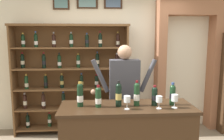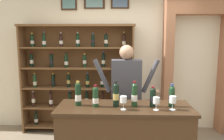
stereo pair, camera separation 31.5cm
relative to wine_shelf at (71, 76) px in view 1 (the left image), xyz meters
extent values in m
cube|color=beige|center=(0.86, 0.26, 0.50)|extent=(12.00, 0.16, 3.19)
cube|color=#382316|center=(-0.17, 0.17, 1.39)|extent=(0.30, 0.02, 0.29)
cube|color=slate|center=(-0.17, 0.15, 1.39)|extent=(0.24, 0.01, 0.23)
cube|color=#382316|center=(0.31, 0.17, 1.39)|extent=(0.40, 0.02, 0.24)
cube|color=#689196|center=(0.31, 0.15, 1.39)|extent=(0.32, 0.01, 0.20)
cube|color=#382316|center=(0.80, 0.17, 1.39)|extent=(0.35, 0.02, 0.24)
cube|color=slate|center=(0.80, 0.15, 1.39)|extent=(0.28, 0.01, 0.19)
cube|color=brown|center=(-1.04, -0.04, -0.07)|extent=(0.03, 0.34, 2.06)
cube|color=brown|center=(1.04, -0.04, -0.07)|extent=(0.03, 0.34, 2.06)
cube|color=brown|center=(0.00, 0.12, -0.07)|extent=(2.12, 0.02, 2.06)
cube|color=brown|center=(0.00, -0.04, -0.99)|extent=(2.06, 0.32, 0.02)
cylinder|color=black|center=(-0.84, -0.04, -0.88)|extent=(0.07, 0.07, 0.21)
sphere|color=black|center=(-0.84, -0.04, -0.77)|extent=(0.07, 0.07, 0.07)
cylinder|color=black|center=(-0.84, -0.04, -0.73)|extent=(0.03, 0.03, 0.08)
cylinder|color=black|center=(-0.84, -0.04, -0.70)|extent=(0.03, 0.03, 0.03)
cylinder|color=silver|center=(-0.84, -0.04, -0.90)|extent=(0.07, 0.07, 0.07)
cylinder|color=#19381E|center=(-0.44, -0.01, -0.88)|extent=(0.07, 0.07, 0.20)
sphere|color=#19381E|center=(-0.44, -0.01, -0.77)|extent=(0.07, 0.07, 0.07)
cylinder|color=#19381E|center=(-0.44, -0.01, -0.74)|extent=(0.03, 0.03, 0.08)
cylinder|color=maroon|center=(-0.44, -0.01, -0.71)|extent=(0.03, 0.03, 0.03)
cylinder|color=silver|center=(-0.44, -0.01, -0.87)|extent=(0.07, 0.07, 0.06)
cylinder|color=black|center=(0.00, -0.03, -0.87)|extent=(0.07, 0.07, 0.22)
sphere|color=black|center=(0.00, -0.03, -0.75)|extent=(0.07, 0.07, 0.07)
cylinder|color=black|center=(0.00, -0.03, -0.72)|extent=(0.03, 0.03, 0.08)
cylinder|color=black|center=(0.00, -0.03, -0.69)|extent=(0.04, 0.04, 0.03)
cylinder|color=silver|center=(0.00, -0.03, -0.86)|extent=(0.07, 0.07, 0.07)
cylinder|color=black|center=(0.40, -0.05, -0.87)|extent=(0.07, 0.07, 0.21)
sphere|color=black|center=(0.40, -0.05, -0.76)|extent=(0.07, 0.07, 0.07)
cylinder|color=black|center=(0.40, -0.05, -0.72)|extent=(0.03, 0.03, 0.08)
cylinder|color=#B79338|center=(0.40, -0.05, -0.69)|extent=(0.03, 0.03, 0.03)
cylinder|color=silver|center=(0.40, -0.05, -0.88)|extent=(0.07, 0.07, 0.07)
cylinder|color=#19381E|center=(0.84, -0.03, -0.88)|extent=(0.07, 0.07, 0.20)
sphere|color=#19381E|center=(0.84, -0.03, -0.77)|extent=(0.07, 0.07, 0.07)
cylinder|color=#19381E|center=(0.84, -0.03, -0.74)|extent=(0.03, 0.03, 0.07)
cylinder|color=maroon|center=(0.84, -0.03, -0.71)|extent=(0.03, 0.03, 0.03)
cylinder|color=beige|center=(0.84, -0.03, -0.89)|extent=(0.07, 0.07, 0.07)
cube|color=brown|center=(0.00, -0.04, -0.61)|extent=(2.06, 0.32, 0.03)
cylinder|color=black|center=(-0.86, -0.08, -0.48)|extent=(0.07, 0.07, 0.23)
sphere|color=black|center=(-0.86, -0.08, -0.36)|extent=(0.07, 0.07, 0.07)
cylinder|color=black|center=(-0.86, -0.08, -0.33)|extent=(0.03, 0.03, 0.07)
cylinder|color=#99999E|center=(-0.86, -0.08, -0.30)|extent=(0.04, 0.04, 0.03)
cylinder|color=beige|center=(-0.86, -0.08, -0.48)|extent=(0.07, 0.07, 0.07)
cylinder|color=black|center=(-0.52, -0.07, -0.48)|extent=(0.07, 0.07, 0.24)
sphere|color=black|center=(-0.52, -0.07, -0.35)|extent=(0.07, 0.07, 0.07)
cylinder|color=black|center=(-0.52, -0.07, -0.32)|extent=(0.03, 0.03, 0.07)
cylinder|color=black|center=(-0.52, -0.07, -0.30)|extent=(0.03, 0.03, 0.03)
cylinder|color=silver|center=(-0.52, -0.07, -0.50)|extent=(0.07, 0.07, 0.08)
cylinder|color=black|center=(-0.15, -0.07, -0.47)|extent=(0.07, 0.07, 0.25)
sphere|color=black|center=(-0.15, -0.07, -0.34)|extent=(0.07, 0.07, 0.07)
cylinder|color=black|center=(-0.15, -0.07, -0.31)|extent=(0.03, 0.03, 0.07)
cylinder|color=navy|center=(-0.15, -0.07, -0.29)|extent=(0.04, 0.04, 0.03)
cylinder|color=silver|center=(-0.15, -0.07, -0.49)|extent=(0.07, 0.07, 0.08)
cylinder|color=black|center=(0.17, -0.04, -0.47)|extent=(0.07, 0.07, 0.25)
sphere|color=black|center=(0.17, -0.04, -0.35)|extent=(0.07, 0.07, 0.07)
cylinder|color=black|center=(0.17, -0.04, -0.31)|extent=(0.03, 0.03, 0.08)
cylinder|color=navy|center=(0.17, -0.04, -0.28)|extent=(0.03, 0.03, 0.03)
cylinder|color=silver|center=(0.17, -0.04, -0.48)|extent=(0.07, 0.07, 0.08)
cylinder|color=black|center=(0.48, -0.05, -0.48)|extent=(0.07, 0.07, 0.24)
sphere|color=black|center=(0.48, -0.05, -0.35)|extent=(0.07, 0.07, 0.07)
cylinder|color=black|center=(0.48, -0.05, -0.32)|extent=(0.03, 0.03, 0.07)
cylinder|color=black|center=(0.48, -0.05, -0.30)|extent=(0.03, 0.03, 0.03)
cylinder|color=beige|center=(0.48, -0.05, -0.50)|extent=(0.07, 0.07, 0.08)
cylinder|color=black|center=(0.85, -0.04, -0.48)|extent=(0.07, 0.07, 0.24)
sphere|color=black|center=(0.85, -0.04, -0.35)|extent=(0.07, 0.07, 0.07)
cylinder|color=black|center=(0.85, -0.04, -0.33)|extent=(0.03, 0.03, 0.06)
cylinder|color=maroon|center=(0.85, -0.04, -0.31)|extent=(0.04, 0.04, 0.03)
cylinder|color=silver|center=(0.85, -0.04, -0.48)|extent=(0.07, 0.07, 0.08)
cube|color=brown|center=(0.00, -0.04, -0.23)|extent=(2.06, 0.32, 0.02)
cylinder|color=#19381E|center=(-0.81, -0.08, -0.11)|extent=(0.07, 0.07, 0.21)
sphere|color=#19381E|center=(-0.81, -0.08, 0.00)|extent=(0.07, 0.07, 0.07)
cylinder|color=#19381E|center=(-0.81, -0.08, 0.03)|extent=(0.03, 0.03, 0.06)
cylinder|color=#B79338|center=(-0.81, -0.08, 0.05)|extent=(0.03, 0.03, 0.03)
cylinder|color=beige|center=(-0.81, -0.08, -0.14)|extent=(0.07, 0.07, 0.07)
cylinder|color=black|center=(-0.48, -0.02, -0.11)|extent=(0.07, 0.07, 0.20)
sphere|color=black|center=(-0.48, -0.02, -0.01)|extent=(0.07, 0.07, 0.07)
cylinder|color=black|center=(-0.48, -0.02, 0.02)|extent=(0.03, 0.03, 0.06)
cylinder|color=#B79338|center=(-0.48, -0.02, 0.04)|extent=(0.03, 0.03, 0.03)
cylinder|color=black|center=(-0.48, -0.02, -0.14)|extent=(0.07, 0.07, 0.07)
cylinder|color=black|center=(-0.17, -0.05, -0.11)|extent=(0.07, 0.07, 0.20)
sphere|color=black|center=(-0.17, -0.05, -0.01)|extent=(0.07, 0.07, 0.07)
cylinder|color=black|center=(-0.17, -0.05, 0.02)|extent=(0.03, 0.03, 0.07)
cylinder|color=#B79338|center=(-0.17, -0.05, 0.05)|extent=(0.03, 0.03, 0.03)
cylinder|color=tan|center=(-0.17, -0.05, -0.11)|extent=(0.07, 0.07, 0.07)
cylinder|color=black|center=(0.19, -0.07, -0.11)|extent=(0.07, 0.07, 0.20)
sphere|color=black|center=(0.19, -0.07, -0.01)|extent=(0.07, 0.07, 0.07)
cylinder|color=black|center=(0.19, -0.07, 0.03)|extent=(0.03, 0.03, 0.08)
cylinder|color=navy|center=(0.19, -0.07, 0.06)|extent=(0.03, 0.03, 0.03)
cylinder|color=tan|center=(0.19, -0.07, -0.12)|extent=(0.07, 0.07, 0.07)
cylinder|color=black|center=(0.47, -0.05, -0.12)|extent=(0.07, 0.07, 0.19)
sphere|color=black|center=(0.47, -0.05, -0.02)|extent=(0.07, 0.07, 0.07)
cylinder|color=black|center=(0.47, -0.05, 0.01)|extent=(0.03, 0.03, 0.06)
cylinder|color=maroon|center=(0.47, -0.05, 0.03)|extent=(0.03, 0.03, 0.03)
cylinder|color=silver|center=(0.47, -0.05, -0.12)|extent=(0.07, 0.07, 0.06)
cylinder|color=#19381E|center=(0.84, -0.06, -0.12)|extent=(0.07, 0.07, 0.19)
sphere|color=#19381E|center=(0.84, -0.06, -0.02)|extent=(0.07, 0.07, 0.07)
cylinder|color=#19381E|center=(0.84, -0.06, 0.01)|extent=(0.02, 0.02, 0.08)
cylinder|color=#B79338|center=(0.84, -0.06, 0.04)|extent=(0.03, 0.03, 0.03)
cylinder|color=tan|center=(0.84, -0.06, -0.12)|extent=(0.07, 0.07, 0.06)
cube|color=brown|center=(0.00, -0.04, 0.15)|extent=(2.06, 0.32, 0.02)
cylinder|color=black|center=(-0.88, -0.02, 0.27)|extent=(0.07, 0.07, 0.21)
sphere|color=black|center=(-0.88, -0.02, 0.38)|extent=(0.07, 0.07, 0.07)
cylinder|color=black|center=(-0.88, -0.02, 0.42)|extent=(0.03, 0.03, 0.08)
cylinder|color=maroon|center=(-0.88, -0.02, 0.44)|extent=(0.04, 0.04, 0.03)
cylinder|color=beige|center=(-0.88, -0.02, 0.27)|extent=(0.07, 0.07, 0.07)
cylinder|color=black|center=(-0.48, -0.06, 0.27)|extent=(0.07, 0.07, 0.21)
sphere|color=black|center=(-0.48, -0.06, 0.39)|extent=(0.07, 0.07, 0.07)
cylinder|color=black|center=(-0.48, -0.06, 0.42)|extent=(0.03, 0.03, 0.08)
cylinder|color=maroon|center=(-0.48, -0.06, 0.45)|extent=(0.04, 0.04, 0.03)
cylinder|color=black|center=(-0.48, -0.06, 0.27)|extent=(0.07, 0.07, 0.07)
cylinder|color=black|center=(-0.21, -0.05, 0.27)|extent=(0.07, 0.07, 0.20)
sphere|color=black|center=(-0.21, -0.05, 0.37)|extent=(0.07, 0.07, 0.07)
cylinder|color=black|center=(-0.21, -0.05, 0.41)|extent=(0.03, 0.03, 0.08)
cylinder|color=black|center=(-0.21, -0.05, 0.44)|extent=(0.03, 0.03, 0.03)
cylinder|color=silver|center=(-0.21, -0.05, 0.24)|extent=(0.07, 0.07, 0.06)
cylinder|color=#19381E|center=(0.14, -0.01, 0.27)|extent=(0.07, 0.07, 0.20)
sphere|color=#19381E|center=(0.14, -0.01, 0.37)|extent=(0.07, 0.07, 0.07)
cylinder|color=#19381E|center=(0.14, -0.01, 0.40)|extent=(0.03, 0.03, 0.06)
cylinder|color=#B79338|center=(0.14, -0.01, 0.42)|extent=(0.04, 0.04, 0.03)
cylinder|color=silver|center=(0.14, -0.01, 0.26)|extent=(0.07, 0.07, 0.06)
cylinder|color=black|center=(0.49, 0.00, 0.28)|extent=(0.07, 0.07, 0.22)
sphere|color=black|center=(0.49, 0.00, 0.39)|extent=(0.07, 0.07, 0.07)
cylinder|color=black|center=(0.49, 0.00, 0.42)|extent=(0.03, 0.03, 0.07)
cylinder|color=navy|center=(0.49, 0.00, 0.45)|extent=(0.03, 0.03, 0.03)
cylinder|color=beige|center=(0.49, 0.00, 0.27)|extent=(0.07, 0.07, 0.07)
cylinder|color=black|center=(0.86, -0.06, 0.27)|extent=(0.07, 0.07, 0.20)
sphere|color=black|center=(0.86, -0.06, 0.38)|extent=(0.07, 0.07, 0.07)
cylinder|color=black|center=(0.86, -0.06, 0.40)|extent=(0.03, 0.03, 0.07)
cylinder|color=#99999E|center=(0.86, -0.06, 0.43)|extent=(0.04, 0.04, 0.03)
cylinder|color=black|center=(0.86, -0.06, 0.27)|extent=(0.07, 0.07, 0.06)
cube|color=brown|center=(0.00, -0.04, 0.54)|extent=(2.06, 0.32, 0.02)
cylinder|color=#19381E|center=(-0.86, 0.00, 0.64)|extent=(0.07, 0.07, 0.19)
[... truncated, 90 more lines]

